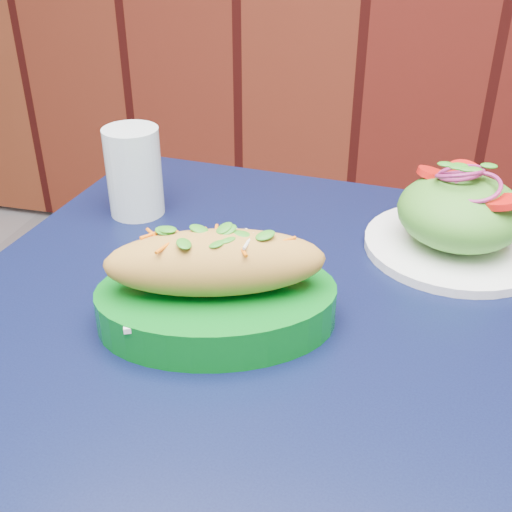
# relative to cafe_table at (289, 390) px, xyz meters

# --- Properties ---
(cafe_table) EXTENTS (0.86, 0.86, 0.75)m
(cafe_table) POSITION_rel_cafe_table_xyz_m (0.00, 0.00, 0.00)
(cafe_table) COLOR black
(cafe_table) RESTS_ON ground
(banh_mi_basket) EXTENTS (0.29, 0.24, 0.12)m
(banh_mi_basket) POSITION_rel_cafe_table_xyz_m (-0.08, -0.01, 0.13)
(banh_mi_basket) COLOR #056917
(banh_mi_basket) RESTS_ON cafe_table
(salad_plate) EXTENTS (0.23, 0.23, 0.11)m
(salad_plate) POSITION_rel_cafe_table_xyz_m (0.17, 0.22, 0.13)
(salad_plate) COLOR white
(salad_plate) RESTS_ON cafe_table
(water_glass) EXTENTS (0.08, 0.08, 0.12)m
(water_glass) POSITION_rel_cafe_table_xyz_m (-0.27, 0.22, 0.15)
(water_glass) COLOR silver
(water_glass) RESTS_ON cafe_table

